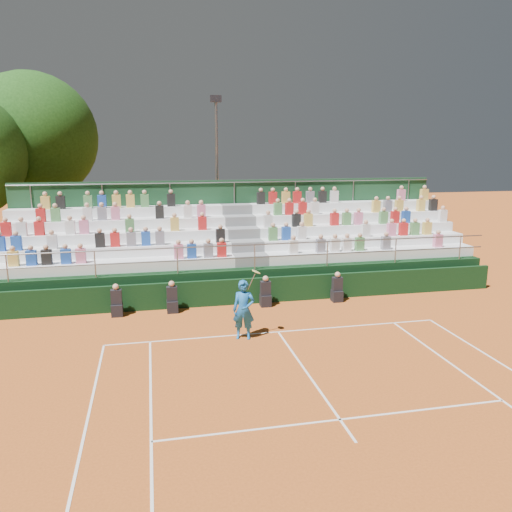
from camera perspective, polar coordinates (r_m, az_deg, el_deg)
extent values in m
plane|color=#B9571E|center=(16.52, 2.55, -8.67)|extent=(90.00, 90.00, 0.00)
cube|color=white|center=(16.52, 2.55, -8.66)|extent=(11.00, 0.06, 0.01)
cube|color=white|center=(13.70, 5.99, -13.33)|extent=(0.06, 6.40, 0.01)
cube|color=white|center=(11.80, 9.58, -17.95)|extent=(8.22, 0.06, 0.01)
cube|color=black|center=(19.31, 0.19, -3.96)|extent=(20.00, 0.15, 1.00)
cube|color=black|center=(18.61, -15.59, -5.96)|extent=(0.40, 0.40, 0.44)
cube|color=black|center=(18.47, -15.67, -4.55)|extent=(0.38, 0.25, 0.55)
sphere|color=tan|center=(18.37, -15.74, -3.41)|extent=(0.22, 0.22, 0.22)
cube|color=black|center=(18.57, -9.53, -5.71)|extent=(0.40, 0.40, 0.44)
cube|color=black|center=(18.43, -9.58, -4.29)|extent=(0.38, 0.25, 0.55)
sphere|color=tan|center=(18.33, -9.63, -3.15)|extent=(0.22, 0.22, 0.22)
cube|color=black|center=(19.02, 1.09, -5.10)|extent=(0.40, 0.40, 0.44)
cube|color=black|center=(18.88, 1.09, -3.71)|extent=(0.38, 0.25, 0.55)
sphere|color=tan|center=(18.77, 1.10, -2.60)|extent=(0.22, 0.22, 0.22)
cube|color=black|center=(19.84, 9.22, -4.52)|extent=(0.40, 0.40, 0.44)
cube|color=black|center=(19.70, 9.27, -3.18)|extent=(0.38, 0.25, 0.55)
sphere|color=tan|center=(19.61, 9.31, -2.11)|extent=(0.22, 0.22, 0.22)
cube|color=black|center=(22.22, -1.50, -1.51)|extent=(20.00, 5.20, 1.20)
cube|color=white|center=(20.11, -15.78, -1.09)|extent=(9.30, 0.85, 0.42)
cube|color=white|center=(22.09, 13.08, 0.24)|extent=(9.30, 0.85, 0.42)
cube|color=slate|center=(20.43, -0.66, -0.41)|extent=(1.40, 0.85, 0.42)
cube|color=white|center=(20.85, -15.71, 0.56)|extent=(9.30, 0.85, 0.42)
cube|color=white|center=(22.77, 12.24, 1.71)|extent=(9.30, 0.85, 0.42)
cube|color=slate|center=(21.16, -1.11, 1.20)|extent=(1.40, 0.85, 0.42)
cube|color=white|center=(21.60, -15.64, 2.10)|extent=(9.30, 0.85, 0.42)
cube|color=white|center=(23.46, 11.44, 3.10)|extent=(9.30, 0.85, 0.42)
cube|color=slate|center=(21.91, -1.54, 2.70)|extent=(1.40, 0.85, 0.42)
cube|color=white|center=(22.38, -15.58, 3.54)|extent=(9.30, 0.85, 0.42)
cube|color=white|center=(24.17, 10.69, 4.41)|extent=(9.30, 0.85, 0.42)
cube|color=slate|center=(22.67, -1.93, 4.10)|extent=(1.40, 0.85, 0.42)
cube|color=white|center=(23.16, -15.52, 4.88)|extent=(9.30, 0.85, 0.42)
cube|color=white|center=(24.90, 9.98, 5.64)|extent=(9.30, 0.85, 0.42)
cube|color=slate|center=(23.44, -2.31, 5.40)|extent=(1.40, 0.85, 0.42)
cube|color=#183F23|center=(24.08, -2.50, 3.45)|extent=(20.00, 0.12, 4.40)
cylinder|color=gray|center=(19.43, -0.15, 1.31)|extent=(20.00, 0.05, 0.05)
cylinder|color=gray|center=(23.75, -2.51, 8.42)|extent=(20.00, 0.05, 0.05)
cube|color=gold|center=(20.43, -25.98, -0.27)|extent=(0.36, 0.24, 0.56)
cube|color=#1E4CB2|center=(20.29, -24.28, -0.19)|extent=(0.36, 0.24, 0.56)
cube|color=black|center=(20.18, -22.81, -0.13)|extent=(0.36, 0.24, 0.56)
cube|color=#1E4CB2|center=(20.06, -20.90, -0.04)|extent=(0.36, 0.24, 0.56)
cube|color=pink|center=(19.98, -19.38, 0.03)|extent=(0.36, 0.24, 0.56)
cube|color=pink|center=(19.83, -8.83, 0.50)|extent=(0.36, 0.24, 0.56)
cube|color=#1E4CB2|center=(19.86, -7.36, 0.56)|extent=(0.36, 0.24, 0.56)
cube|color=slate|center=(19.92, -5.47, 0.65)|extent=(0.36, 0.24, 0.56)
cube|color=red|center=(19.99, -3.94, 0.71)|extent=(0.36, 0.24, 0.56)
cube|color=#1E4CB2|center=(21.33, -27.22, 1.25)|extent=(0.36, 0.24, 0.56)
cube|color=#1E4CB2|center=(21.18, -25.69, 1.33)|extent=(0.36, 0.24, 0.56)
cube|color=silver|center=(20.91, -22.26, 1.50)|extent=(0.36, 0.24, 0.56)
cube|color=black|center=(20.66, -17.40, 1.74)|extent=(0.36, 0.24, 0.56)
cube|color=red|center=(20.61, -15.80, 1.81)|extent=(0.36, 0.24, 0.56)
cube|color=slate|center=(20.57, -14.06, 1.89)|extent=(0.36, 0.24, 0.56)
cube|color=#1E4CB2|center=(20.56, -12.47, 1.97)|extent=(0.36, 0.24, 0.56)
cube|color=slate|center=(20.56, -10.93, 2.04)|extent=(0.36, 0.24, 0.56)
cube|color=black|center=(20.75, -4.09, 2.32)|extent=(0.36, 0.24, 0.56)
cube|color=red|center=(22.06, -26.66, 2.74)|extent=(0.36, 0.24, 0.56)
cube|color=silver|center=(21.92, -25.20, 2.82)|extent=(0.36, 0.24, 0.56)
cube|color=red|center=(21.78, -23.52, 2.92)|extent=(0.36, 0.24, 0.56)
cube|color=silver|center=(21.57, -20.46, 3.09)|extent=(0.36, 0.24, 0.56)
cube|color=pink|center=(21.50, -19.06, 3.16)|extent=(0.36, 0.24, 0.56)
cube|color=#4C8C4C|center=(21.35, -14.23, 3.40)|extent=(0.36, 0.24, 0.56)
cube|color=gold|center=(21.35, -9.28, 3.62)|extent=(0.36, 0.24, 0.56)
cube|color=red|center=(21.44, -6.16, 3.74)|extent=(0.36, 0.24, 0.56)
cube|color=red|center=(22.56, -23.37, 4.31)|extent=(0.36, 0.24, 0.56)
cube|color=#4C8C4C|center=(22.45, -21.93, 4.39)|extent=(0.36, 0.24, 0.56)
cube|color=silver|center=(22.27, -18.69, 4.58)|extent=(0.36, 0.24, 0.56)
cube|color=slate|center=(22.21, -17.19, 4.66)|extent=(0.36, 0.24, 0.56)
cube|color=pink|center=(22.16, -15.77, 4.73)|extent=(0.36, 0.24, 0.56)
cube|color=black|center=(22.12, -10.96, 4.95)|extent=(0.36, 0.24, 0.56)
cube|color=silver|center=(22.17, -7.79, 5.08)|extent=(0.36, 0.24, 0.56)
cube|color=pink|center=(22.22, -6.27, 5.14)|extent=(0.36, 0.24, 0.56)
cube|color=gold|center=(23.33, -22.90, 5.62)|extent=(0.36, 0.24, 0.56)
cube|color=black|center=(23.22, -21.43, 5.72)|extent=(0.36, 0.24, 0.56)
cube|color=#4C8C4C|center=(23.06, -18.63, 5.88)|extent=(0.36, 0.24, 0.56)
cube|color=#1E4CB2|center=(23.00, -17.19, 5.96)|extent=(0.36, 0.24, 0.56)
cube|color=gold|center=(22.96, -15.66, 6.04)|extent=(0.36, 0.24, 0.56)
cube|color=gold|center=(22.93, -14.16, 6.12)|extent=(0.36, 0.24, 0.56)
cube|color=#4C8C4C|center=(22.91, -12.60, 6.19)|extent=(0.36, 0.24, 0.56)
cube|color=black|center=(22.93, -9.68, 6.32)|extent=(0.36, 0.24, 0.56)
cube|color=silver|center=(20.61, 4.29, 1.06)|extent=(0.36, 0.24, 0.56)
cube|color=slate|center=(20.96, 7.39, 1.19)|extent=(0.36, 0.24, 0.56)
cube|color=silver|center=(21.18, 8.99, 1.25)|extent=(0.36, 0.24, 0.56)
cube|color=silver|center=(21.37, 10.33, 1.30)|extent=(0.36, 0.24, 0.56)
cube|color=#4C8C4C|center=(21.60, 11.75, 1.36)|extent=(0.36, 0.24, 0.56)
cube|color=slate|center=(22.10, 14.61, 1.46)|extent=(0.36, 0.24, 0.56)
cube|color=pink|center=(23.30, 20.06, 1.66)|extent=(0.36, 0.24, 0.56)
cube|color=#4C8C4C|center=(21.17, 1.95, 2.55)|extent=(0.36, 0.24, 0.56)
cube|color=#1E4CB2|center=(21.31, 3.46, 2.60)|extent=(0.36, 0.24, 0.56)
cube|color=silver|center=(21.50, 5.24, 2.66)|extent=(0.36, 0.24, 0.56)
cube|color=silver|center=(22.54, 12.42, 2.87)|extent=(0.36, 0.24, 0.56)
cube|color=pink|center=(23.07, 15.21, 2.94)|extent=(0.36, 0.24, 0.56)
cube|color=red|center=(23.34, 16.48, 2.97)|extent=(0.36, 0.24, 0.56)
cube|color=#4C8C4C|center=(23.62, 17.68, 2.99)|extent=(0.36, 0.24, 0.56)
cube|color=gold|center=(23.92, 18.96, 3.02)|extent=(0.36, 0.24, 0.56)
cube|color=silver|center=(21.91, 1.39, 4.00)|extent=(0.36, 0.24, 0.56)
cube|color=black|center=(22.24, 4.63, 4.09)|extent=(0.36, 0.24, 0.56)
cube|color=gold|center=(22.41, 5.99, 4.12)|extent=(0.36, 0.24, 0.56)
cube|color=red|center=(22.81, 8.95, 4.18)|extent=(0.36, 0.24, 0.56)
cube|color=#4C8C4C|center=(23.03, 10.31, 4.21)|extent=(0.36, 0.24, 0.56)
cube|color=pink|center=(23.25, 11.61, 4.23)|extent=(0.36, 0.24, 0.56)
cube|color=#4C8C4C|center=(23.77, 14.35, 4.27)|extent=(0.36, 0.24, 0.56)
cube|color=red|center=(24.03, 15.59, 4.29)|extent=(0.36, 0.24, 0.56)
cube|color=#1E4CB2|center=(24.28, 16.75, 4.30)|extent=(0.36, 0.24, 0.56)
cube|color=silver|center=(25.25, 20.54, 4.33)|extent=(0.36, 0.24, 0.56)
cube|color=#4C8C4C|center=(22.83, 2.50, 5.39)|extent=(0.36, 0.24, 0.56)
cube|color=red|center=(22.97, 3.82, 5.42)|extent=(0.36, 0.24, 0.56)
cube|color=red|center=(23.15, 5.35, 5.45)|extent=(0.36, 0.24, 0.56)
cube|color=silver|center=(23.33, 6.73, 5.47)|extent=(0.36, 0.24, 0.56)
cube|color=gold|center=(24.48, 13.56, 5.53)|extent=(0.36, 0.24, 0.56)
cube|color=slate|center=(24.74, 14.81, 5.53)|extent=(0.36, 0.24, 0.56)
cube|color=gold|center=(25.01, 16.03, 5.54)|extent=(0.36, 0.24, 0.56)
cube|color=gold|center=(25.57, 18.31, 5.53)|extent=(0.36, 0.24, 0.56)
cube|color=black|center=(25.91, 19.59, 5.52)|extent=(0.36, 0.24, 0.56)
cube|color=black|center=(23.46, 0.56, 6.62)|extent=(0.36, 0.24, 0.56)
cube|color=red|center=(23.60, 1.93, 6.65)|extent=(0.36, 0.24, 0.56)
cube|color=gold|center=(23.76, 3.43, 6.67)|extent=(0.36, 0.24, 0.56)
cube|color=red|center=(23.91, 4.72, 6.69)|extent=(0.36, 0.24, 0.56)
cube|color=slate|center=(24.10, 6.20, 6.70)|extent=(0.36, 0.24, 0.56)
cube|color=black|center=(24.30, 7.60, 6.72)|extent=(0.36, 0.24, 0.56)
cube|color=silver|center=(24.51, 8.93, 6.72)|extent=(0.36, 0.24, 0.56)
cube|color=pink|center=(25.96, 16.25, 6.69)|extent=(0.36, 0.24, 0.56)
cube|color=gold|center=(26.58, 18.66, 6.66)|extent=(0.36, 0.24, 0.56)
imported|color=#1760AD|center=(15.68, -1.42, -6.16)|extent=(0.79, 0.63, 1.89)
cylinder|color=gray|center=(15.46, -0.52, -2.92)|extent=(0.26, 0.03, 0.51)
cylinder|color=#E5D866|center=(15.42, 0.02, -1.82)|extent=(0.26, 0.28, 0.14)
cylinder|color=#3B2315|center=(30.06, -23.41, 3.60)|extent=(0.50, 0.50, 3.75)
sphere|color=#163A0F|center=(29.79, -24.18, 12.32)|extent=(6.75, 6.75, 6.75)
cylinder|color=gray|center=(28.00, -4.47, 8.67)|extent=(0.16, 0.16, 8.28)
cube|color=black|center=(28.06, -4.62, 17.49)|extent=(0.60, 0.25, 0.35)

